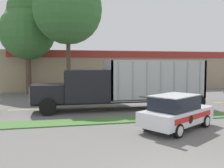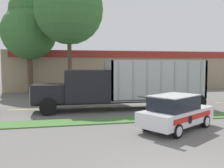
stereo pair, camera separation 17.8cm
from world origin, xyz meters
TOP-DOWN VIEW (x-y plane):
  - grass_verge at (0.00, 7.78)m, footprint 120.00×1.53m
  - centre_line_3 at (-5.68, 12.54)m, footprint 2.40×0.14m
  - centre_line_4 at (-0.28, 12.54)m, footprint 2.40×0.14m
  - centre_line_5 at (5.12, 12.54)m, footprint 2.40×0.14m
  - dump_truck_lead at (-0.09, 11.29)m, footprint 12.13×2.85m
  - rally_car at (2.27, 5.35)m, footprint 4.57×3.78m
  - store_building_backdrop at (5.19, 29.51)m, footprint 29.69×12.10m
  - tree_behind_left at (-7.67, 25.09)m, footprint 4.50×4.50m
  - tree_behind_centre at (-6.46, 22.25)m, footprint 5.80×5.80m
  - tree_behind_right at (-2.38, 18.39)m, footprint 6.48×6.48m

SIDE VIEW (x-z plane):
  - centre_line_3 at x=-5.68m, z-range 0.00..0.01m
  - centre_line_4 at x=-0.28m, z-range 0.00..0.01m
  - centre_line_5 at x=5.12m, z-range 0.00..0.01m
  - grass_verge at x=0.00m, z-range 0.00..0.06m
  - rally_car at x=2.27m, z-range -0.01..1.75m
  - dump_truck_lead at x=-0.09m, z-range -0.18..3.30m
  - store_building_backdrop at x=5.19m, z-range 0.00..4.84m
  - tree_behind_centre at x=-6.46m, z-range 1.69..12.66m
  - tree_behind_left at x=-7.67m, z-range 2.15..12.38m
  - tree_behind_right at x=-2.38m, z-range 2.38..15.55m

